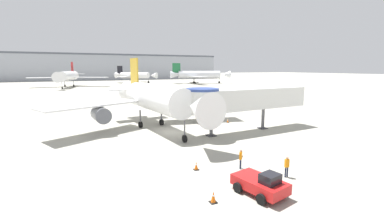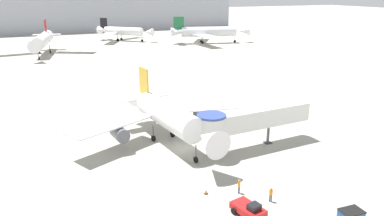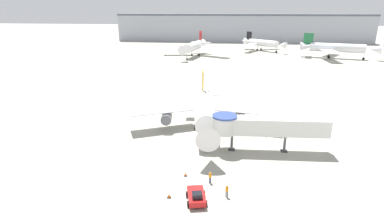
{
  "view_description": "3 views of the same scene",
  "coord_description": "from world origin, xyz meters",
  "views": [
    {
      "loc": [
        -11.32,
        -32.2,
        8.63
      ],
      "look_at": [
        2.84,
        -0.57,
        3.25
      ],
      "focal_mm": 24.0,
      "sensor_mm": 36.0,
      "label": 1
    },
    {
      "loc": [
        -19.11,
        -47.87,
        22.75
      ],
      "look_at": [
        1.78,
        0.69,
        5.89
      ],
      "focal_mm": 35.0,
      "sensor_mm": 36.0,
      "label": 2
    },
    {
      "loc": [
        3.38,
        -50.34,
        22.79
      ],
      "look_at": [
        -3.24,
        0.05,
        5.85
      ],
      "focal_mm": 28.0,
      "sensor_mm": 36.0,
      "label": 3
    }
  ],
  "objects": [
    {
      "name": "traffic_cone_starboard_wing",
      "position": [
        10.39,
        2.22,
        0.31
      ],
      "size": [
        0.39,
        0.39,
        0.65
      ],
      "color": "black",
      "rests_on": "ground_plane"
    },
    {
      "name": "background_jet_red_tail",
      "position": [
        -15.03,
        98.32,
        5.11
      ],
      "size": [
        35.03,
        32.07,
        11.72
      ],
      "rotation": [
        0.0,
        0.0,
        -0.19
      ],
      "color": "white",
      "rests_on": "ground_plane"
    },
    {
      "name": "terminal_building",
      "position": [
        9.23,
        175.0,
        9.59
      ],
      "size": [
        175.67,
        22.52,
        19.15
      ],
      "color": "#999EA8",
      "rests_on": "ground_plane"
    },
    {
      "name": "background_jet_green_tail",
      "position": [
        52.38,
        101.52,
        5.02
      ],
      "size": [
        34.79,
        32.33,
        11.48
      ],
      "rotation": [
        0.0,
        0.0,
        1.32
      ],
      "color": "silver",
      "rests_on": "ground_plane"
    },
    {
      "name": "main_airplane",
      "position": [
        -1.34,
        3.26,
        4.34
      ],
      "size": [
        29.78,
        25.39,
        10.29
      ],
      "rotation": [
        0.0,
        0.0,
        0.13
      ],
      "color": "white",
      "rests_on": "ground_plane"
    },
    {
      "name": "pushback_tug_red",
      "position": [
        -0.2,
        -18.95,
        0.77
      ],
      "size": [
        2.95,
        4.03,
        1.73
      ],
      "rotation": [
        0.0,
        0.0,
        0.22
      ],
      "color": "red",
      "rests_on": "ground_plane"
    },
    {
      "name": "ground_plane",
      "position": [
        0.0,
        0.0,
        0.0
      ],
      "size": [
        800.0,
        800.0,
        0.0
      ],
      "primitive_type": "plane",
      "color": "#9E9B8E"
    },
    {
      "name": "ground_crew_wing_walker",
      "position": [
        3.52,
        -17.53,
        1.0
      ],
      "size": [
        0.36,
        0.24,
        1.73
      ],
      "rotation": [
        0.0,
        0.0,
        2.97
      ],
      "color": "#1E2338",
      "rests_on": "ground_plane"
    },
    {
      "name": "background_jet_black_tail",
      "position": [
        20.14,
        123.89,
        4.42
      ],
      "size": [
        24.31,
        24.3,
        10.05
      ],
      "rotation": [
        0.0,
        0.0,
        0.81
      ],
      "color": "white",
      "rests_on": "ground_plane"
    },
    {
      "name": "traffic_cone_apron_front",
      "position": [
        -3.72,
        -18.6,
        0.37
      ],
      "size": [
        0.47,
        0.47,
        0.78
      ],
      "color": "black",
      "rests_on": "ground_plane"
    },
    {
      "name": "ground_crew_marshaller",
      "position": [
        1.18,
        -14.57,
        1.01
      ],
      "size": [
        0.38,
        0.37,
        1.75
      ],
      "rotation": [
        0.0,
        0.0,
        0.74
      ],
      "color": "#1E2338",
      "rests_on": "ground_plane"
    },
    {
      "name": "jet_bridge",
      "position": [
        8.76,
        -3.6,
        4.5
      ],
      "size": [
        18.94,
        4.42,
        6.18
      ],
      "rotation": [
        0.0,
        0.0,
        0.06
      ],
      "color": "silver",
      "rests_on": "ground_plane"
    },
    {
      "name": "traffic_cone_near_nose",
      "position": [
        -2.43,
        -13.23,
        0.35
      ],
      "size": [
        0.44,
        0.44,
        0.74
      ],
      "color": "black",
      "rests_on": "ground_plane"
    }
  ]
}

